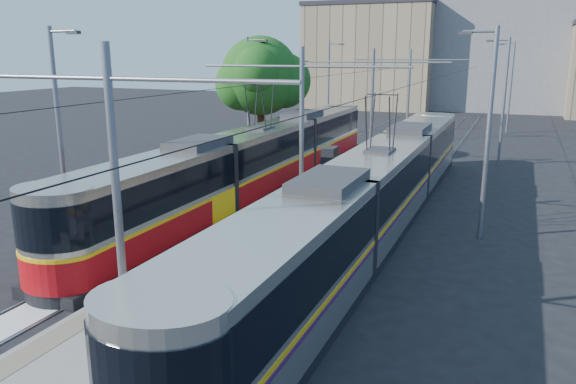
% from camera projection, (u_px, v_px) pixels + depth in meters
% --- Properties ---
extents(ground, '(160.00, 160.00, 0.00)m').
position_uv_depth(ground, '(209.00, 284.00, 17.60)').
color(ground, black).
rests_on(ground, ground).
extents(platform, '(4.00, 50.00, 0.30)m').
position_uv_depth(platform, '(357.00, 174.00, 32.80)').
color(platform, gray).
rests_on(platform, ground).
extents(tactile_strip_left, '(0.70, 50.00, 0.01)m').
position_uv_depth(tactile_strip_left, '(333.00, 169.00, 33.31)').
color(tactile_strip_left, gray).
rests_on(tactile_strip_left, platform).
extents(tactile_strip_right, '(0.70, 50.00, 0.01)m').
position_uv_depth(tactile_strip_right, '(381.00, 173.00, 32.23)').
color(tactile_strip_right, gray).
rests_on(tactile_strip_right, platform).
extents(rails, '(8.71, 70.00, 0.03)m').
position_uv_depth(rails, '(357.00, 176.00, 32.84)').
color(rails, gray).
rests_on(rails, ground).
extents(track_arrow, '(1.20, 5.00, 0.01)m').
position_uv_depth(track_arrow, '(48.00, 303.00, 16.25)').
color(track_arrow, silver).
rests_on(track_arrow, ground).
extents(tram_left, '(2.43, 29.77, 5.50)m').
position_uv_depth(tram_left, '(260.00, 160.00, 28.80)').
color(tram_left, black).
rests_on(tram_left, ground).
extents(tram_right, '(2.43, 31.25, 5.50)m').
position_uv_depth(tram_right, '(378.00, 188.00, 22.22)').
color(tram_right, black).
rests_on(tram_right, ground).
extents(catenary, '(9.20, 70.00, 7.00)m').
position_uv_depth(catenary, '(344.00, 103.00, 29.20)').
color(catenary, slate).
rests_on(catenary, platform).
extents(street_lamps, '(15.18, 38.22, 8.00)m').
position_uv_depth(street_lamps, '(376.00, 99.00, 35.42)').
color(street_lamps, slate).
rests_on(street_lamps, ground).
extents(shelter, '(0.70, 1.09, 2.35)m').
position_uv_depth(shelter, '(330.00, 170.00, 27.15)').
color(shelter, black).
rests_on(shelter, platform).
extents(tree, '(5.59, 5.17, 8.12)m').
position_uv_depth(tree, '(266.00, 77.00, 36.31)').
color(tree, '#382314').
rests_on(tree, ground).
extents(building_left, '(16.32, 12.24, 13.22)m').
position_uv_depth(building_left, '(374.00, 56.00, 73.50)').
color(building_left, gray).
rests_on(building_left, ground).
extents(building_centre, '(18.36, 14.28, 15.69)m').
position_uv_depth(building_centre, '(506.00, 46.00, 70.85)').
color(building_centre, gray).
rests_on(building_centre, ground).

